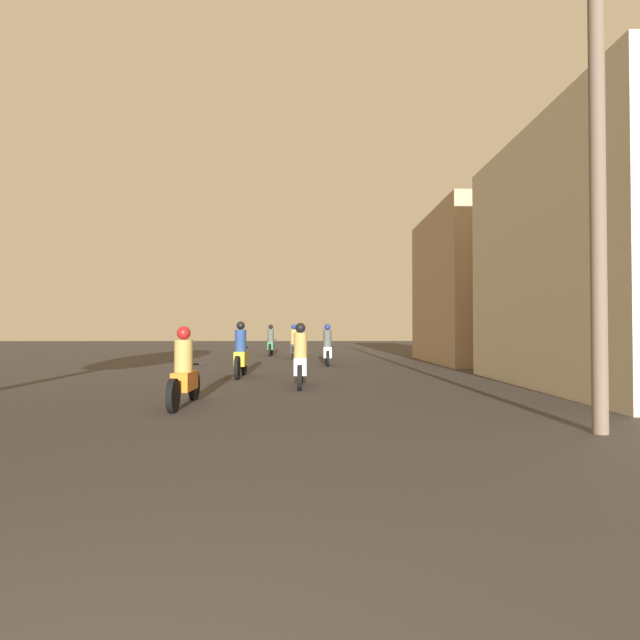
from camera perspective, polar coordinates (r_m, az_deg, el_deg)
name	(u,v)px	position (r m, az deg, el deg)	size (l,w,h in m)	color
motorcycle_orange	(184,374)	(9.26, -15.25, -5.95)	(0.60, 2.04, 1.42)	black
motorcycle_silver	(300,361)	(11.97, -2.26, -4.68)	(0.60, 2.05, 1.53)	black
motorcycle_yellow	(241,355)	(14.54, -9.04, -3.95)	(0.60, 2.05, 1.60)	black
motorcycle_white	(327,349)	(19.17, 0.84, -3.31)	(0.60, 1.94, 1.58)	black
motorcycle_black	(294,345)	(23.59, -3.01, -2.86)	(0.60, 1.98, 1.62)	black
motorcycle_green	(271,343)	(26.31, -5.64, -2.68)	(0.60, 1.96, 1.64)	black
building_right_near	(636,258)	(13.89, 32.38, 6.04)	(5.18, 7.65, 6.11)	beige
building_right_far	(479,288)	(22.08, 17.76, 3.55)	(4.21, 7.26, 6.29)	tan
utility_pole_near	(597,152)	(7.86, 29.12, 16.47)	(1.60, 0.20, 7.11)	#6B5B4C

